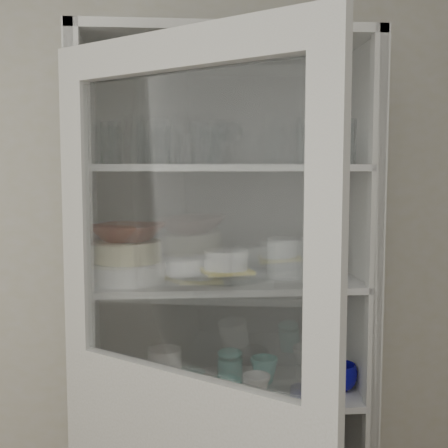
% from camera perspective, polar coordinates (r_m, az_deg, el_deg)
% --- Properties ---
extents(wall_back, '(3.60, 0.02, 2.60)m').
position_cam_1_polar(wall_back, '(2.22, -5.61, -3.43)').
color(wall_back, '#B9B49C').
rests_on(wall_back, ground).
extents(pantry_cabinet, '(1.00, 0.45, 2.10)m').
position_cam_1_polar(pantry_cabinet, '(2.16, -0.13, -13.54)').
color(pantry_cabinet, '#B5B5AA').
rests_on(pantry_cabinet, floor).
extents(tumbler_0, '(0.08, 0.08, 0.13)m').
position_cam_1_polar(tumbler_0, '(1.84, -11.46, 8.04)').
color(tumbler_0, silver).
rests_on(tumbler_0, shelf_glass).
extents(tumbler_1, '(0.09, 0.09, 0.15)m').
position_cam_1_polar(tumbler_1, '(1.86, -6.65, 8.28)').
color(tumbler_1, silver).
rests_on(tumbler_1, shelf_glass).
extents(tumbler_2, '(0.07, 0.07, 0.13)m').
position_cam_1_polar(tumbler_2, '(1.86, -6.40, 8.00)').
color(tumbler_2, silver).
rests_on(tumbler_2, shelf_glass).
extents(tumbler_3, '(0.09, 0.09, 0.14)m').
position_cam_1_polar(tumbler_3, '(1.83, -2.38, 8.20)').
color(tumbler_3, silver).
rests_on(tumbler_3, shelf_glass).
extents(tumbler_4, '(0.07, 0.07, 0.13)m').
position_cam_1_polar(tumbler_4, '(1.92, 8.83, 7.98)').
color(tumbler_4, silver).
rests_on(tumbler_4, shelf_glass).
extents(tumbler_5, '(0.09, 0.09, 0.15)m').
position_cam_1_polar(tumbler_5, '(1.90, 8.41, 8.27)').
color(tumbler_5, silver).
rests_on(tumbler_5, shelf_glass).
extents(tumbler_6, '(0.08, 0.08, 0.15)m').
position_cam_1_polar(tumbler_6, '(1.90, 12.20, 8.14)').
color(tumbler_6, silver).
rests_on(tumbler_6, shelf_glass).
extents(tumbler_7, '(0.08, 0.08, 0.13)m').
position_cam_1_polar(tumbler_7, '(1.98, -11.99, 7.83)').
color(tumbler_7, silver).
rests_on(tumbler_7, shelf_glass).
extents(tumbler_8, '(0.09, 0.09, 0.13)m').
position_cam_1_polar(tumbler_8, '(1.99, -11.19, 7.78)').
color(tumbler_8, silver).
rests_on(tumbler_8, shelf_glass).
extents(tumbler_9, '(0.07, 0.07, 0.14)m').
position_cam_1_polar(tumbler_9, '(1.96, -7.87, 8.02)').
color(tumbler_9, silver).
rests_on(tumbler_9, shelf_glass).
extents(tumbler_10, '(0.09, 0.09, 0.14)m').
position_cam_1_polar(tumbler_10, '(1.98, -1.42, 7.99)').
color(tumbler_10, silver).
rests_on(tumbler_10, shelf_glass).
extents(tumbler_11, '(0.10, 0.10, 0.15)m').
position_cam_1_polar(tumbler_11, '(1.96, -0.52, 8.18)').
color(tumbler_11, silver).
rests_on(tumbler_11, shelf_glass).
extents(goblet_0, '(0.07, 0.07, 0.16)m').
position_cam_1_polar(goblet_0, '(2.07, -6.42, 8.11)').
color(goblet_0, silver).
rests_on(goblet_0, shelf_glass).
extents(goblet_1, '(0.08, 0.08, 0.19)m').
position_cam_1_polar(goblet_1, '(2.08, -0.66, 8.58)').
color(goblet_1, silver).
rests_on(goblet_1, shelf_glass).
extents(goblet_2, '(0.08, 0.08, 0.18)m').
position_cam_1_polar(goblet_2, '(2.05, 0.85, 8.43)').
color(goblet_2, silver).
rests_on(goblet_2, shelf_glass).
extents(goblet_3, '(0.08, 0.08, 0.17)m').
position_cam_1_polar(goblet_3, '(2.17, 10.71, 8.13)').
color(goblet_3, silver).
rests_on(goblet_3, shelf_glass).
extents(plate_stack_front, '(0.26, 0.26, 0.07)m').
position_cam_1_polar(plate_stack_front, '(1.96, -9.67, -4.78)').
color(plate_stack_front, white).
rests_on(plate_stack_front, shelf_plates).
extents(plate_stack_back, '(0.23, 0.23, 0.06)m').
position_cam_1_polar(plate_stack_back, '(2.12, -4.67, -4.16)').
color(plate_stack_back, white).
rests_on(plate_stack_back, shelf_plates).
extents(cream_bowl, '(0.30, 0.30, 0.07)m').
position_cam_1_polar(cream_bowl, '(1.95, -9.70, -2.74)').
color(cream_bowl, '#F1E6BA').
rests_on(cream_bowl, plate_stack_front).
extents(terracotta_bowl, '(0.31, 0.31, 0.06)m').
position_cam_1_polar(terracotta_bowl, '(1.94, -9.73, -0.85)').
color(terracotta_bowl, maroon).
rests_on(terracotta_bowl, cream_bowl).
extents(glass_platter, '(0.41, 0.41, 0.02)m').
position_cam_1_polar(glass_platter, '(2.02, 0.23, -5.17)').
color(glass_platter, silver).
rests_on(glass_platter, shelf_plates).
extents(yellow_trivet, '(0.20, 0.20, 0.01)m').
position_cam_1_polar(yellow_trivet, '(2.01, 0.23, -4.75)').
color(yellow_trivet, yellow).
rests_on(yellow_trivet, glass_platter).
extents(white_ramekin, '(0.19, 0.19, 0.07)m').
position_cam_1_polar(white_ramekin, '(2.01, 0.23, -3.63)').
color(white_ramekin, white).
rests_on(white_ramekin, yellow_trivet).
extents(grey_bowl_stack, '(0.15, 0.15, 0.14)m').
position_cam_1_polar(grey_bowl_stack, '(2.03, 6.45, -3.40)').
color(grey_bowl_stack, '#B5BCBD').
rests_on(grey_bowl_stack, shelf_plates).
extents(mug_blue, '(0.13, 0.13, 0.09)m').
position_cam_1_polar(mug_blue, '(2.11, 11.70, -14.96)').
color(mug_blue, navy).
rests_on(mug_blue, shelf_mugs).
extents(mug_teal, '(0.13, 0.13, 0.09)m').
position_cam_1_polar(mug_teal, '(2.14, 4.09, -14.57)').
color(mug_teal, teal).
rests_on(mug_teal, shelf_mugs).
extents(mug_white, '(0.11, 0.11, 0.09)m').
position_cam_1_polar(mug_white, '(1.99, 3.30, -16.24)').
color(mug_white, white).
rests_on(mug_white, shelf_mugs).
extents(teal_jar, '(0.09, 0.09, 0.11)m').
position_cam_1_polar(teal_jar, '(2.14, 0.61, -14.40)').
color(teal_jar, teal).
rests_on(teal_jar, shelf_mugs).
extents(measuring_cups, '(0.11, 0.11, 0.04)m').
position_cam_1_polar(measuring_cups, '(2.06, -3.72, -16.21)').
color(measuring_cups, '#AEAEAE').
rests_on(measuring_cups, shelf_mugs).
extents(white_canister, '(0.16, 0.16, 0.14)m').
position_cam_1_polar(white_canister, '(2.09, -6.05, -14.39)').
color(white_canister, white).
rests_on(white_canister, shelf_mugs).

